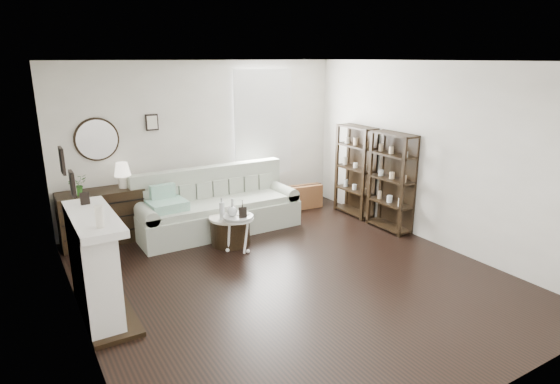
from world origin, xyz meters
TOP-DOWN VIEW (x-y plane):
  - room at (0.73, 2.70)m, footprint 5.50×5.50m
  - fireplace at (-2.32, 0.30)m, footprint 0.50×1.40m
  - shelf_unit_far at (2.33, 1.55)m, footprint 0.30×0.80m
  - shelf_unit_near at (2.33, 0.65)m, footprint 0.30×0.80m
  - sofa at (-0.13, 2.08)m, footprint 2.61×0.90m
  - quilt at (-0.98, 1.95)m, footprint 0.57×0.48m
  - suitcase at (1.76, 2.30)m, footprint 0.68×0.30m
  - dresser at (-1.83, 2.47)m, footprint 1.23×0.53m
  - table_lamp at (-1.48, 2.47)m, footprint 0.31×0.31m
  - potted_plant at (-2.14, 2.42)m, footprint 0.34×0.32m
  - drum_table at (-0.20, 1.40)m, footprint 0.64×0.64m
  - pedestal_table at (-0.21, 1.11)m, footprint 0.45×0.45m
  - eiffel_drum at (-0.13, 1.44)m, footprint 0.13×0.13m
  - bottle_drum at (-0.36, 1.33)m, footprint 0.08×0.08m
  - card_frame_drum at (-0.24, 1.24)m, footprint 0.16×0.06m
  - eiffel_ped at (-0.12, 1.14)m, footprint 0.14×0.14m
  - flask_ped at (-0.28, 1.13)m, footprint 0.14×0.14m
  - card_frame_ped at (-0.19, 0.99)m, footprint 0.12×0.08m

SIDE VIEW (x-z plane):
  - suitcase at x=1.76m, z-range 0.00..0.44m
  - drum_table at x=-0.20m, z-range 0.00..0.45m
  - sofa at x=-0.13m, z-range -0.17..0.84m
  - dresser at x=-1.83m, z-range 0.00..0.82m
  - pedestal_table at x=-0.21m, z-range 0.22..0.77m
  - eiffel_drum at x=-0.13m, z-range 0.44..0.63m
  - fireplace at x=-2.32m, z-range -0.38..1.46m
  - card_frame_drum at x=-0.24m, z-range 0.44..0.65m
  - quilt at x=-0.98m, z-range 0.52..0.66m
  - bottle_drum at x=-0.36m, z-range 0.44..0.77m
  - card_frame_ped at x=-0.19m, z-range 0.54..0.70m
  - eiffel_ped at x=-0.12m, z-range 0.54..0.73m
  - flask_ped at x=-0.28m, z-range 0.54..0.81m
  - shelf_unit_far at x=2.33m, z-range 0.00..1.60m
  - shelf_unit_near at x=2.33m, z-range 0.00..1.60m
  - potted_plant at x=-2.14m, z-range 0.82..1.12m
  - table_lamp at x=-1.48m, z-range 0.82..1.21m
  - room at x=0.73m, z-range -1.15..4.35m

